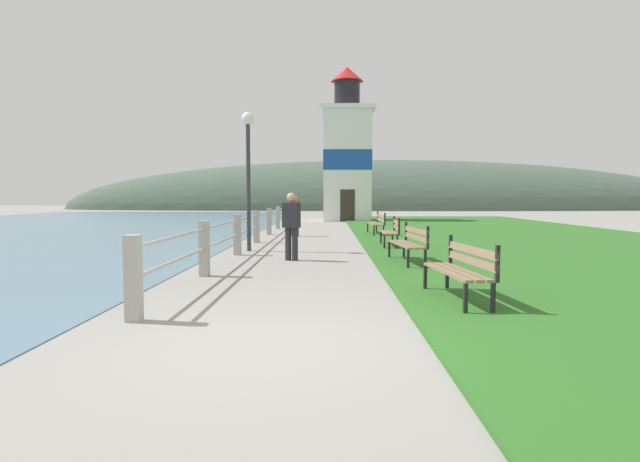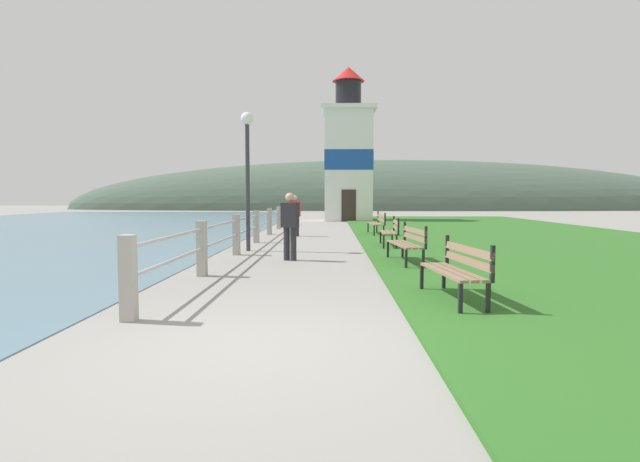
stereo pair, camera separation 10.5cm
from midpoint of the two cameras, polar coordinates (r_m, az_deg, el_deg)
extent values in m
plane|color=gray|center=(5.44, -7.33, -12.84)|extent=(160.00, 160.00, 0.00)
cube|color=#2D6623|center=(19.67, 22.20, -0.81)|extent=(12.00, 39.52, 0.06)
cube|color=#A8A399|center=(6.71, -20.66, -5.06)|extent=(0.18, 0.18, 1.09)
cube|color=#A8A399|center=(10.08, -13.06, -1.96)|extent=(0.18, 0.18, 1.09)
cube|color=#A8A399|center=(13.55, -9.32, -0.42)|extent=(0.18, 0.18, 1.09)
cube|color=#A8A399|center=(17.06, -7.11, 0.50)|extent=(0.18, 0.18, 1.09)
cube|color=#A8A399|center=(20.59, -5.66, 1.10)|extent=(0.18, 0.18, 1.09)
cube|color=#A8A399|center=(24.13, -4.63, 1.53)|extent=(0.18, 0.18, 1.09)
cube|color=#A8A399|center=(27.67, -3.87, 1.84)|extent=(0.18, 0.18, 1.09)
cylinder|color=#B2B2B7|center=(17.04, -7.12, 1.78)|extent=(0.06, 21.40, 0.06)
cylinder|color=#B2B2B7|center=(17.06, -7.11, 0.50)|extent=(0.06, 21.40, 0.06)
cube|color=#846B51|center=(7.53, 14.12, -4.54)|extent=(0.31, 1.76, 0.04)
cube|color=#846B51|center=(7.58, 15.17, -4.51)|extent=(0.31, 1.76, 0.04)
cube|color=#846B51|center=(7.63, 16.21, -4.47)|extent=(0.31, 1.76, 0.04)
cube|color=#846B51|center=(7.62, 16.86, -2.09)|extent=(0.25, 1.76, 0.11)
cube|color=#846B51|center=(7.64, 16.84, -3.26)|extent=(0.25, 1.76, 0.11)
cube|color=black|center=(6.77, 16.18, -7.64)|extent=(0.06, 0.06, 0.45)
cube|color=black|center=(8.36, 11.90, -5.37)|extent=(0.06, 0.06, 0.45)
cube|color=black|center=(6.91, 19.07, -7.47)|extent=(0.06, 0.06, 0.45)
cube|color=black|center=(8.47, 14.30, -5.28)|extent=(0.06, 0.06, 0.45)
cube|color=black|center=(6.85, 19.53, -3.59)|extent=(0.06, 0.06, 0.49)
cube|color=black|center=(8.43, 14.67, -2.11)|extent=(0.06, 0.06, 0.49)
cube|color=#846B51|center=(11.61, 9.16, -1.51)|extent=(0.29, 1.92, 0.04)
cube|color=#846B51|center=(11.64, 9.87, -1.51)|extent=(0.29, 1.92, 0.04)
cube|color=#846B51|center=(11.68, 10.57, -1.50)|extent=(0.29, 1.92, 0.04)
cube|color=#846B51|center=(11.67, 11.00, 0.06)|extent=(0.23, 1.91, 0.11)
cube|color=#846B51|center=(11.69, 10.99, -0.71)|extent=(0.23, 1.91, 0.11)
cube|color=black|center=(10.72, 10.09, -3.29)|extent=(0.05, 0.05, 0.45)
cube|color=black|center=(12.53, 8.01, -2.23)|extent=(0.05, 0.05, 0.45)
cube|color=black|center=(10.82, 11.99, -3.25)|extent=(0.05, 0.05, 0.45)
cube|color=black|center=(12.61, 9.65, -2.20)|extent=(0.05, 0.05, 0.45)
cube|color=black|center=(10.79, 12.28, -0.77)|extent=(0.05, 0.05, 0.49)
cube|color=black|center=(12.58, 9.89, -0.07)|extent=(0.05, 0.05, 0.49)
cube|color=#846B51|center=(15.37, 7.45, -0.16)|extent=(0.18, 1.66, 0.04)
cube|color=#846B51|center=(15.38, 7.99, -0.16)|extent=(0.18, 1.66, 0.04)
cube|color=#846B51|center=(15.40, 8.54, -0.17)|extent=(0.18, 1.66, 0.04)
cube|color=#846B51|center=(15.38, 8.87, 1.01)|extent=(0.12, 1.66, 0.11)
cube|color=#846B51|center=(15.39, 8.87, 0.43)|extent=(0.12, 1.66, 0.11)
cube|color=black|center=(14.59, 7.50, -1.35)|extent=(0.05, 0.05, 0.45)
cube|color=black|center=(16.19, 7.12, -0.82)|extent=(0.05, 0.05, 0.45)
cube|color=black|center=(14.62, 8.94, -1.35)|extent=(0.05, 0.05, 0.45)
cube|color=black|center=(16.22, 8.42, -0.83)|extent=(0.05, 0.05, 0.45)
cube|color=black|center=(14.59, 9.16, 0.49)|extent=(0.05, 0.05, 0.49)
cube|color=black|center=(16.19, 8.61, 0.83)|extent=(0.05, 0.05, 0.49)
cube|color=#846B51|center=(20.20, 6.10, 0.83)|extent=(0.22, 1.88, 0.04)
cube|color=#846B51|center=(20.22, 6.51, 0.83)|extent=(0.22, 1.88, 0.04)
cube|color=#846B51|center=(20.24, 6.93, 0.83)|extent=(0.22, 1.88, 0.04)
cube|color=#846B51|center=(20.24, 7.18, 1.73)|extent=(0.16, 1.87, 0.11)
cube|color=#846B51|center=(20.25, 7.17, 1.28)|extent=(0.16, 1.87, 0.11)
cube|color=black|center=(19.31, 6.36, -0.05)|extent=(0.05, 0.05, 0.45)
cube|color=black|center=(21.11, 5.65, 0.30)|extent=(0.05, 0.05, 0.45)
cube|color=black|center=(19.36, 7.44, -0.04)|extent=(0.05, 0.05, 0.45)
cube|color=black|center=(21.16, 6.65, 0.30)|extent=(0.05, 0.05, 0.45)
cube|color=black|center=(19.34, 7.60, 1.35)|extent=(0.05, 0.05, 0.49)
cube|color=black|center=(21.14, 6.79, 1.57)|extent=(0.05, 0.05, 0.49)
cube|color=white|center=(32.73, 3.32, 7.36)|extent=(3.01, 3.01, 7.01)
cube|color=#194799|center=(32.75, 3.32, 7.97)|extent=(3.05, 3.05, 1.26)
cube|color=white|center=(33.14, 3.35, 13.64)|extent=(3.46, 3.46, 0.25)
cylinder|color=black|center=(33.32, 3.35, 15.28)|extent=(1.66, 1.66, 1.68)
cone|color=red|center=(33.60, 3.36, 17.46)|extent=(2.07, 2.07, 0.93)
cube|color=#332823|center=(31.15, 3.40, 2.92)|extent=(0.90, 0.06, 2.00)
cylinder|color=#28282D|center=(19.68, -2.96, 0.54)|extent=(0.15, 0.15, 0.79)
cylinder|color=#28282D|center=(19.62, -2.48, 0.53)|extent=(0.15, 0.15, 0.79)
cube|color=#B22323|center=(19.62, -2.72, 2.54)|extent=(0.44, 0.31, 0.59)
sphere|color=tan|center=(19.62, -2.73, 3.78)|extent=(0.21, 0.21, 0.21)
cylinder|color=#28282D|center=(12.28, -3.59, -1.48)|extent=(0.15, 0.15, 0.81)
cylinder|color=#28282D|center=(12.20, -2.82, -1.51)|extent=(0.15, 0.15, 0.81)
cube|color=#232328|center=(12.19, -3.22, 1.82)|extent=(0.46, 0.35, 0.61)
sphere|color=tan|center=(12.18, -3.22, 3.87)|extent=(0.22, 0.22, 0.22)
cylinder|color=#333338|center=(14.48, -8.05, 4.85)|extent=(0.12, 0.12, 3.60)
sphere|color=white|center=(14.64, -8.13, 12.62)|extent=(0.36, 0.36, 0.36)
ellipsoid|color=#475B4C|center=(61.93, 8.01, 2.48)|extent=(80.00, 16.00, 12.00)
camera|label=1|loc=(0.05, -89.84, 0.01)|focal=28.00mm
camera|label=2|loc=(0.05, 90.16, -0.01)|focal=28.00mm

